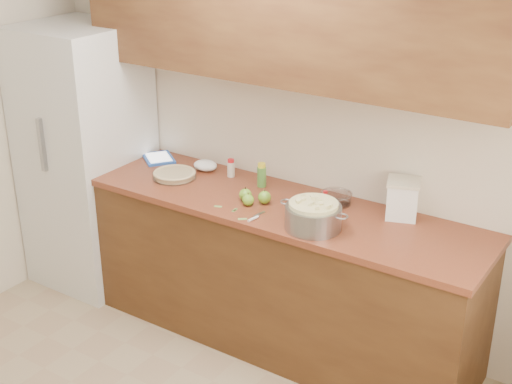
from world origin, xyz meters
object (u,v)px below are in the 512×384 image
Objects in this scene: colander at (313,216)px; tablet at (159,158)px; flour_canister at (403,198)px; pie at (174,175)px.

colander reaches higher than tablet.
tablet is (-1.37, 0.34, -0.06)m from colander.
flour_canister is at bearing 38.66° from tablet.
colander is 0.52m from flour_canister.
tablet is at bearing 146.55° from pie.
colander is 1.42m from tablet.
colander reaches higher than pie.
pie is 0.68× the size of colander.
flour_canister is at bearing 10.10° from pie.
pie is 0.36m from tablet.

